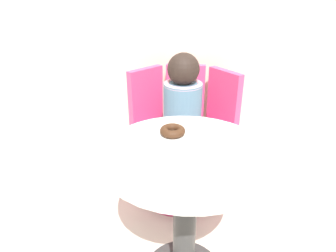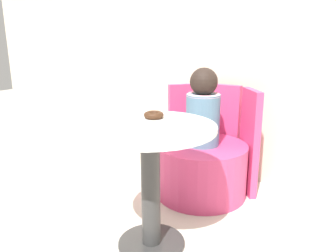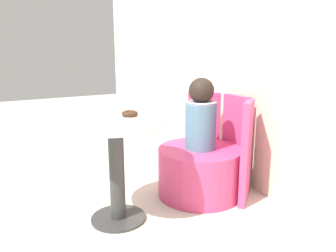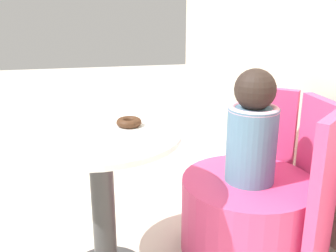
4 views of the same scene
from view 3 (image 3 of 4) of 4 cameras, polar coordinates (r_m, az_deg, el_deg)
The scene contains 8 objects.
ground_plane at distance 2.37m, azimuth -7.58°, elevation -15.42°, with size 12.00×12.00×0.00m, color beige.
back_wall at distance 2.70m, azimuth 15.09°, elevation 14.30°, with size 6.00×0.06×2.40m.
round_table at distance 2.15m, azimuth -9.04°, elevation -4.23°, with size 0.68×0.68×0.69m.
tub_chair at distance 2.61m, azimuth 5.51°, elevation -7.89°, with size 0.65×0.65×0.38m.
booth_backrest at distance 2.71m, azimuth 10.25°, elevation -2.95°, with size 0.75×0.27×0.77m.
child_figure at distance 2.48m, azimuth 5.74°, elevation 1.78°, with size 0.24×0.24×0.54m.
donut at distance 2.21m, azimuth -6.68°, elevation 2.15°, with size 0.11×0.11×0.04m.
paper_napkin at distance 2.10m, azimuth -14.12°, elevation 0.83°, with size 0.19×0.19×0.01m.
Camera 3 is at (1.93, -0.75, 1.13)m, focal length 35.00 mm.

